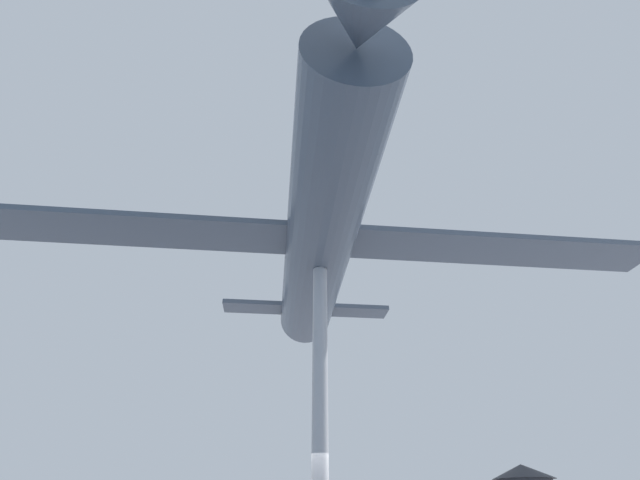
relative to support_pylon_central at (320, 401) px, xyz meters
name	(u,v)px	position (x,y,z in m)	size (l,w,h in m)	color
support_pylon_central	(320,401)	(0.00, 0.00, 0.00)	(0.40, 0.40, 7.35)	#B7B7BC
suspended_airplane	(321,235)	(-0.08, 0.26, 4.73)	(20.92, 14.62, 3.63)	#4C5666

